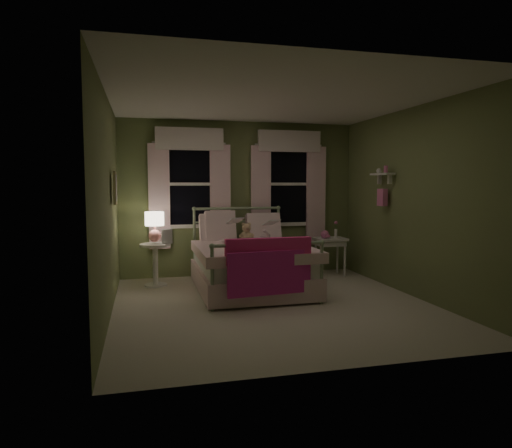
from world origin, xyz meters
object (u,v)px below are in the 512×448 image
object	(u,v)px
child_right	(262,224)
teddy_bear	(246,234)
table_lamp	(155,224)
bed	(250,264)
nightstand_left	(155,259)
child_left	(226,226)
nightstand_right	(330,244)

from	to	relation	value
child_right	teddy_bear	distance (m)	0.35
child_right	table_lamp	xyz separation A→B (m)	(-1.63, 0.16, 0.02)
bed	nightstand_left	world-z (taller)	bed
bed	child_left	world-z (taller)	child_left
bed	teddy_bear	world-z (taller)	bed
teddy_bear	nightstand_right	bearing A→B (deg)	14.08
teddy_bear	nightstand_left	world-z (taller)	teddy_bear
teddy_bear	table_lamp	xyz separation A→B (m)	(-1.35, 0.32, 0.16)
bed	nightstand_right	xyz separation A→B (m)	(1.54, 0.66, 0.17)
child_right	nightstand_left	xyz separation A→B (m)	(-1.63, 0.16, -0.51)
table_lamp	nightstand_right	xyz separation A→B (m)	(2.88, 0.07, -0.40)
child_left	table_lamp	xyz separation A→B (m)	(-1.07, 0.16, 0.04)
bed	table_lamp	bearing A→B (deg)	156.13
table_lamp	nightstand_right	size ratio (longest dim) A/B	0.72
child_right	table_lamp	distance (m)	1.63
child_right	teddy_bear	xyz separation A→B (m)	(-0.28, -0.16, -0.14)
teddy_bear	nightstand_left	size ratio (longest dim) A/B	0.49
child_left	nightstand_right	bearing A→B (deg)	174.40
child_left	nightstand_right	xyz separation A→B (m)	(1.82, 0.23, -0.36)
bed	teddy_bear	distance (m)	0.50
bed	teddy_bear	size ratio (longest dim) A/B	6.45
nightstand_left	table_lamp	world-z (taller)	table_lamp
bed	teddy_bear	bearing A→B (deg)	88.85
bed	child_left	bearing A→B (deg)	122.39
teddy_bear	nightstand_right	distance (m)	1.60
bed	nightstand_left	xyz separation A→B (m)	(-1.34, 0.59, 0.04)
teddy_bear	table_lamp	distance (m)	1.39
nightstand_right	teddy_bear	bearing A→B (deg)	-165.92
bed	nightstand_right	bearing A→B (deg)	23.17
teddy_bear	nightstand_left	distance (m)	1.43
child_left	teddy_bear	size ratio (longest dim) A/B	2.17
child_left	bed	bearing A→B (deg)	109.67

